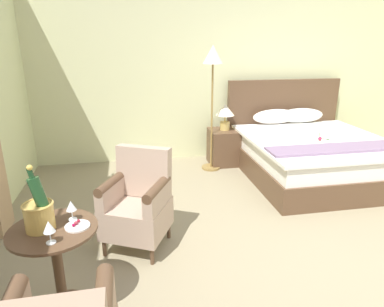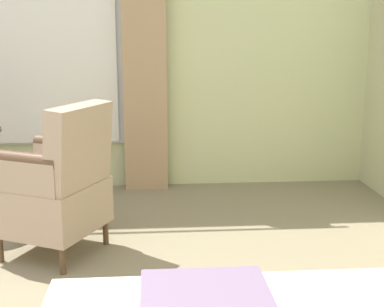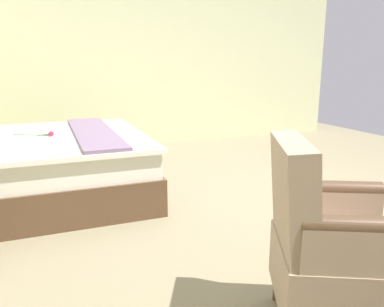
% 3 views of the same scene
% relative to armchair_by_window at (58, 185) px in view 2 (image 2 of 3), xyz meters
% --- Properties ---
extents(wall_window_side, '(0.27, 6.23, 2.83)m').
position_rel_armchair_by_window_xyz_m(wall_window_side, '(-1.50, -0.63, 0.98)').
color(wall_window_side, beige).
rests_on(wall_window_side, ground).
extents(armchair_by_window, '(0.71, 0.72, 0.92)m').
position_rel_armchair_by_window_xyz_m(armchair_by_window, '(0.00, 0.00, 0.00)').
color(armchair_by_window, brown).
rests_on(armchair_by_window, ground).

